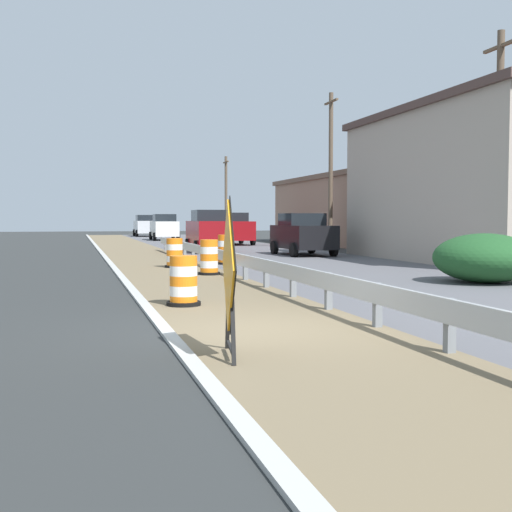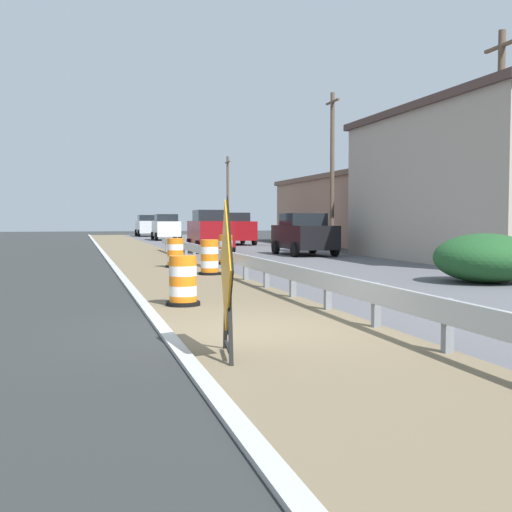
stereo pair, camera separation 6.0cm
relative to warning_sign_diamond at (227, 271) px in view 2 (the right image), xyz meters
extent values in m
plane|color=#2B2D2D|center=(0.77, 1.72, -1.06)|extent=(160.00, 160.00, 0.00)
cube|color=#706047|center=(1.25, 1.72, -1.06)|extent=(3.36, 120.00, 0.01)
cube|color=#ADADA8|center=(-0.53, 1.72, -1.06)|extent=(0.20, 120.00, 0.11)
cube|color=#ADB2B7|center=(2.68, 5.72, -0.51)|extent=(0.08, 43.64, 0.32)
cube|color=slate|center=(2.76, -0.52, -0.71)|extent=(0.12, 0.12, 0.70)
cube|color=slate|center=(2.76, 1.56, -0.71)|extent=(0.12, 0.12, 0.70)
cube|color=slate|center=(2.76, 3.64, -0.71)|extent=(0.12, 0.12, 0.70)
cube|color=slate|center=(2.76, 5.72, -0.71)|extent=(0.12, 0.12, 0.70)
cube|color=slate|center=(2.76, 7.79, -0.71)|extent=(0.12, 0.12, 0.70)
cube|color=slate|center=(2.76, 9.87, -0.71)|extent=(0.12, 0.12, 0.70)
cube|color=slate|center=(2.76, 11.95, -0.71)|extent=(0.12, 0.12, 0.70)
cube|color=slate|center=(2.76, 14.03, -0.71)|extent=(0.12, 0.12, 0.70)
cube|color=slate|center=(2.76, 16.11, -0.71)|extent=(0.12, 0.12, 0.70)
cube|color=slate|center=(2.76, 18.18, -0.71)|extent=(0.12, 0.12, 0.70)
cube|color=slate|center=(2.76, 20.26, -0.71)|extent=(0.12, 0.12, 0.70)
cube|color=slate|center=(2.76, 22.34, -0.71)|extent=(0.12, 0.12, 0.70)
cube|color=slate|center=(2.76, 24.42, -0.71)|extent=(0.12, 0.12, 0.70)
cube|color=slate|center=(2.76, 26.50, -0.71)|extent=(0.12, 0.12, 0.70)
cube|color=black|center=(-0.04, -0.35, -0.54)|extent=(0.11, 0.39, 1.06)
cube|color=black|center=(0.06, 0.34, -0.54)|extent=(0.11, 0.39, 1.06)
cube|color=black|center=(0.01, 0.00, -0.94)|extent=(0.15, 0.72, 0.04)
cube|color=orange|center=(-0.01, 0.00, 0.07)|extent=(0.27, 1.61, 1.62)
cube|color=black|center=(0.01, 0.00, 0.07)|extent=(0.26, 1.70, 1.72)
cylinder|color=orange|center=(0.23, 4.93, -0.96)|extent=(0.54, 0.54, 0.20)
cylinder|color=white|center=(0.23, 4.93, -0.77)|extent=(0.54, 0.54, 0.20)
cylinder|color=orange|center=(0.23, 4.93, -0.57)|extent=(0.54, 0.54, 0.20)
cylinder|color=white|center=(0.23, 4.93, -0.37)|extent=(0.54, 0.54, 0.20)
cylinder|color=orange|center=(0.23, 4.93, -0.18)|extent=(0.54, 0.54, 0.20)
cylinder|color=black|center=(0.23, 4.93, -1.02)|extent=(0.68, 0.68, 0.08)
cylinder|color=orange|center=(2.12, 11.80, -0.95)|extent=(0.54, 0.54, 0.21)
cylinder|color=white|center=(2.12, 11.80, -0.74)|extent=(0.54, 0.54, 0.21)
cylinder|color=orange|center=(2.12, 11.80, -0.53)|extent=(0.54, 0.54, 0.21)
cylinder|color=white|center=(2.12, 11.80, -0.31)|extent=(0.54, 0.54, 0.21)
cylinder|color=orange|center=(2.12, 11.80, -0.10)|extent=(0.54, 0.54, 0.21)
cylinder|color=black|center=(2.12, 11.80, -1.02)|extent=(0.67, 0.67, 0.08)
cylinder|color=orange|center=(3.59, 16.18, -0.95)|extent=(0.50, 0.50, 0.22)
cylinder|color=white|center=(3.59, 16.18, -0.73)|extent=(0.50, 0.50, 0.22)
cylinder|color=orange|center=(3.59, 16.18, -0.51)|extent=(0.50, 0.50, 0.22)
cylinder|color=white|center=(3.59, 16.18, -0.29)|extent=(0.50, 0.50, 0.22)
cylinder|color=orange|center=(3.59, 16.18, -0.07)|extent=(0.50, 0.50, 0.22)
cylinder|color=black|center=(3.59, 16.18, -1.02)|extent=(0.63, 0.63, 0.08)
cylinder|color=orange|center=(1.55, 15.02, -0.96)|extent=(0.56, 0.56, 0.20)
cylinder|color=white|center=(1.55, 15.02, -0.76)|extent=(0.56, 0.56, 0.20)
cylinder|color=orange|center=(1.55, 15.02, -0.55)|extent=(0.56, 0.56, 0.20)
cylinder|color=white|center=(1.55, 15.02, -0.35)|extent=(0.56, 0.56, 0.20)
cylinder|color=orange|center=(1.55, 15.02, -0.14)|extent=(0.56, 0.56, 0.20)
cylinder|color=black|center=(1.55, 15.02, -1.02)|extent=(0.70, 0.70, 0.08)
cube|color=silver|center=(5.02, 44.02, -0.16)|extent=(1.83, 4.20, 1.16)
cube|color=black|center=(5.02, 43.85, 0.70)|extent=(1.63, 1.94, 0.56)
cylinder|color=black|center=(4.13, 45.41, -0.74)|extent=(0.22, 0.64, 0.64)
cylinder|color=black|center=(5.93, 45.40, -0.74)|extent=(0.22, 0.64, 0.64)
cylinder|color=black|center=(4.11, 42.64, -0.74)|extent=(0.22, 0.64, 0.64)
cylinder|color=black|center=(5.91, 42.63, -0.74)|extent=(0.22, 0.64, 0.64)
cube|color=black|center=(8.46, 21.19, -0.21)|extent=(2.04, 4.10, 1.07)
cube|color=black|center=(8.46, 21.35, 0.60)|extent=(1.78, 1.91, 0.56)
cylinder|color=black|center=(9.46, 19.89, -0.74)|extent=(0.24, 0.65, 0.64)
cylinder|color=black|center=(7.54, 19.83, -0.74)|extent=(0.24, 0.65, 0.64)
cylinder|color=black|center=(9.38, 22.56, -0.74)|extent=(0.24, 0.65, 0.64)
cylinder|color=black|center=(7.46, 22.50, -0.74)|extent=(0.24, 0.65, 0.64)
cube|color=maroon|center=(4.83, 25.41, -0.11)|extent=(1.86, 4.74, 1.25)
cube|color=black|center=(4.82, 25.22, 0.79)|extent=(1.61, 2.20, 0.56)
cylinder|color=black|center=(4.02, 26.98, -0.74)|extent=(0.24, 0.65, 0.64)
cylinder|color=black|center=(5.73, 26.93, -0.74)|extent=(0.24, 0.65, 0.64)
cylinder|color=black|center=(3.93, 23.89, -0.74)|extent=(0.24, 0.65, 0.64)
cylinder|color=black|center=(5.64, 23.84, -0.74)|extent=(0.24, 0.65, 0.64)
cube|color=maroon|center=(8.17, 34.15, -0.14)|extent=(1.98, 4.50, 1.20)
cube|color=black|center=(8.16, 34.33, 0.74)|extent=(1.76, 2.08, 0.56)
cylinder|color=black|center=(9.15, 32.68, -0.74)|extent=(0.22, 0.64, 0.64)
cylinder|color=black|center=(7.20, 32.67, -0.74)|extent=(0.22, 0.64, 0.64)
cylinder|color=black|center=(9.13, 35.64, -0.74)|extent=(0.22, 0.64, 0.64)
cylinder|color=black|center=(7.18, 35.63, -0.74)|extent=(0.22, 0.64, 0.64)
cube|color=silver|center=(4.76, 55.82, -0.16)|extent=(1.83, 4.65, 1.15)
cube|color=black|center=(4.76, 55.63, 0.69)|extent=(1.64, 2.14, 0.56)
cylinder|color=black|center=(3.86, 57.36, -0.74)|extent=(0.22, 0.64, 0.64)
cylinder|color=black|center=(5.68, 57.35, -0.74)|extent=(0.22, 0.64, 0.64)
cylinder|color=black|center=(3.85, 54.29, -0.74)|extent=(0.22, 0.64, 0.64)
cylinder|color=black|center=(5.67, 54.28, -0.74)|extent=(0.22, 0.64, 0.64)
cube|color=#AD9E8E|center=(15.16, 15.58, 1.89)|extent=(8.57, 12.27, 5.90)
cube|color=#4C3833|center=(15.16, 15.58, 4.98)|extent=(8.91, 12.76, 0.30)
cube|color=#93705B|center=(16.27, 32.68, 1.03)|extent=(6.62, 15.12, 4.18)
cube|color=brown|center=(16.27, 32.68, 3.26)|extent=(6.88, 15.72, 0.30)
cylinder|color=brown|center=(11.72, 11.14, 2.86)|extent=(0.24, 0.24, 7.84)
cube|color=brown|center=(11.72, 11.14, 6.28)|extent=(0.12, 1.80, 0.10)
cylinder|color=brown|center=(12.10, 26.89, 3.29)|extent=(0.24, 0.24, 8.69)
cube|color=brown|center=(12.10, 26.89, 7.13)|extent=(0.12, 1.80, 0.10)
cylinder|color=brown|center=(11.41, 50.26, 2.56)|extent=(0.24, 0.24, 7.24)
cube|color=brown|center=(11.41, 50.26, 5.68)|extent=(0.12, 1.80, 0.10)
ellipsoid|color=#1E4C23|center=(8.72, 7.44, -0.40)|extent=(2.72, 2.72, 1.32)
camera|label=1|loc=(-1.84, -7.92, 0.65)|focal=46.52mm
camera|label=2|loc=(-1.78, -7.94, 0.65)|focal=46.52mm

